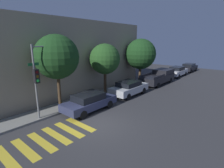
% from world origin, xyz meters
% --- Properties ---
extents(ground_plane, '(60.00, 60.00, 0.00)m').
position_xyz_m(ground_plane, '(0.00, 0.00, 0.00)').
color(ground_plane, '#333335').
extents(sidewalk, '(26.00, 1.94, 0.14)m').
position_xyz_m(sidewalk, '(0.00, 4.17, 0.07)').
color(sidewalk, slate).
rests_on(sidewalk, ground).
extents(building_row, '(26.00, 6.00, 7.17)m').
position_xyz_m(building_row, '(0.00, 8.54, 3.59)').
color(building_row, gray).
rests_on(building_row, ground).
extents(crosswalk, '(4.79, 2.60, 0.00)m').
position_xyz_m(crosswalk, '(-2.82, 0.80, 0.00)').
color(crosswalk, gold).
rests_on(crosswalk, ground).
extents(traffic_light_pole, '(2.70, 0.56, 5.01)m').
position_xyz_m(traffic_light_pole, '(-1.46, 3.37, 3.37)').
color(traffic_light_pole, slate).
rests_on(traffic_light_pole, ground).
extents(sedan_near_corner, '(4.36, 1.82, 1.37)m').
position_xyz_m(sedan_near_corner, '(1.35, 2.10, 0.72)').
color(sedan_near_corner, '#2D3351').
rests_on(sedan_near_corner, ground).
extents(sedan_middle, '(4.30, 1.88, 1.40)m').
position_xyz_m(sedan_middle, '(6.57, 2.10, 0.74)').
color(sedan_middle, '#B7BABF').
rests_on(sedan_middle, ground).
extents(pickup_truck, '(5.74, 2.08, 1.65)m').
position_xyz_m(pickup_truck, '(13.02, 2.10, 0.84)').
color(pickup_truck, black).
rests_on(pickup_truck, ground).
extents(sedan_far_end, '(4.56, 1.78, 1.47)m').
position_xyz_m(sedan_far_end, '(19.12, 2.10, 0.76)').
color(sedan_far_end, silver).
rests_on(sedan_far_end, ground).
extents(sedan_tail_of_row, '(4.38, 1.77, 1.40)m').
position_xyz_m(sedan_tail_of_row, '(24.61, 2.10, 0.74)').
color(sedan_tail_of_row, black).
rests_on(sedan_tail_of_row, ground).
extents(tree_near_corner, '(3.27, 3.27, 5.71)m').
position_xyz_m(tree_near_corner, '(0.04, 4.03, 4.06)').
color(tree_near_corner, '#42301E').
rests_on(tree_near_corner, ground).
extents(tree_midblock, '(2.92, 2.92, 5.00)m').
position_xyz_m(tree_midblock, '(5.21, 4.03, 3.52)').
color(tree_midblock, '#42301E').
rests_on(tree_midblock, ground).
extents(tree_far_end, '(3.71, 3.71, 5.50)m').
position_xyz_m(tree_far_end, '(11.65, 4.03, 3.63)').
color(tree_far_end, '#4C3823').
rests_on(tree_far_end, ground).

